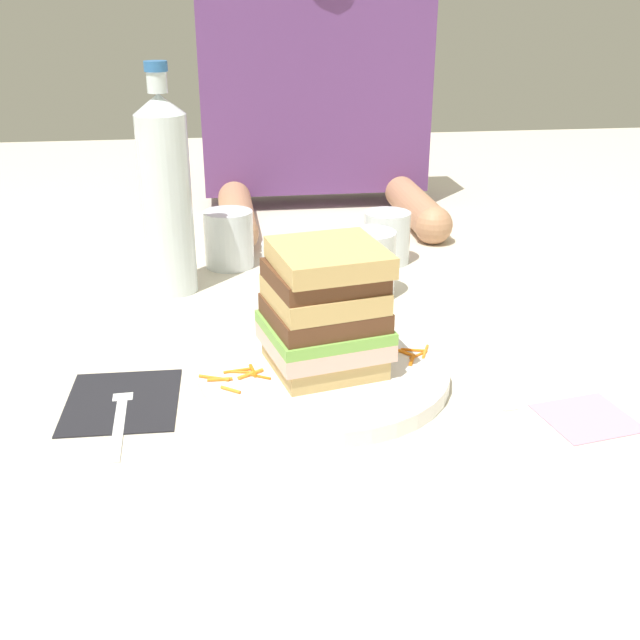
# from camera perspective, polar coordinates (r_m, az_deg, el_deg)

# --- Properties ---
(ground_plane) EXTENTS (3.00, 3.00, 0.00)m
(ground_plane) POSITION_cam_1_polar(r_m,az_deg,el_deg) (0.82, 1.48, -3.99)
(ground_plane) COLOR beige
(main_plate) EXTENTS (0.26, 0.26, 0.02)m
(main_plate) POSITION_cam_1_polar(r_m,az_deg,el_deg) (0.79, 0.29, -4.08)
(main_plate) COLOR white
(main_plate) RESTS_ON ground_plane
(sandwich) EXTENTS (0.14, 0.13, 0.13)m
(sandwich) POSITION_cam_1_polar(r_m,az_deg,el_deg) (0.76, 0.36, 0.79)
(sandwich) COLOR tan
(sandwich) RESTS_ON main_plate
(carrot_shred_0) EXTENTS (0.02, 0.02, 0.00)m
(carrot_shred_0) POSITION_cam_1_polar(r_m,az_deg,el_deg) (0.75, -6.79, -5.27)
(carrot_shred_0) COLOR orange
(carrot_shred_0) RESTS_ON main_plate
(carrot_shred_1) EXTENTS (0.03, 0.02, 0.00)m
(carrot_shred_1) POSITION_cam_1_polar(r_m,az_deg,el_deg) (0.77, -8.03, -4.37)
(carrot_shred_1) COLOR orange
(carrot_shred_1) RESTS_ON main_plate
(carrot_shred_2) EXTENTS (0.03, 0.00, 0.00)m
(carrot_shred_2) POSITION_cam_1_polar(r_m,az_deg,el_deg) (0.77, -7.60, -4.48)
(carrot_shred_2) COLOR orange
(carrot_shred_2) RESTS_ON main_plate
(carrot_shred_3) EXTENTS (0.01, 0.03, 0.00)m
(carrot_shred_3) POSITION_cam_1_polar(r_m,az_deg,el_deg) (0.78, -5.10, -3.84)
(carrot_shred_3) COLOR orange
(carrot_shred_3) RESTS_ON main_plate
(carrot_shred_4) EXTENTS (0.03, 0.01, 0.00)m
(carrot_shred_4) POSITION_cam_1_polar(r_m,az_deg,el_deg) (0.78, -5.89, -3.94)
(carrot_shred_4) COLOR orange
(carrot_shred_4) RESTS_ON main_plate
(carrot_shred_5) EXTENTS (0.03, 0.01, 0.00)m
(carrot_shred_5) POSITION_cam_1_polar(r_m,az_deg,el_deg) (0.78, -6.32, -3.83)
(carrot_shred_5) COLOR orange
(carrot_shred_5) RESTS_ON main_plate
(carrot_shred_6) EXTENTS (0.03, 0.02, 0.00)m
(carrot_shred_6) POSITION_cam_1_polar(r_m,az_deg,el_deg) (0.77, -5.29, -4.09)
(carrot_shred_6) COLOR orange
(carrot_shred_6) RESTS_ON main_plate
(carrot_shred_7) EXTENTS (0.03, 0.02, 0.00)m
(carrot_shred_7) POSITION_cam_1_polar(r_m,az_deg,el_deg) (0.77, -4.68, -4.27)
(carrot_shred_7) COLOR orange
(carrot_shred_7) RESTS_ON main_plate
(carrot_shred_8) EXTENTS (0.02, 0.02, 0.00)m
(carrot_shred_8) POSITION_cam_1_polar(r_m,az_deg,el_deg) (0.82, 7.48, -2.62)
(carrot_shred_8) COLOR orange
(carrot_shred_8) RESTS_ON main_plate
(carrot_shred_9) EXTENTS (0.02, 0.03, 0.00)m
(carrot_shred_9) POSITION_cam_1_polar(r_m,az_deg,el_deg) (0.82, 8.04, -2.45)
(carrot_shred_9) COLOR orange
(carrot_shred_9) RESTS_ON main_plate
(carrot_shred_10) EXTENTS (0.01, 0.02, 0.00)m
(carrot_shred_10) POSITION_cam_1_polar(r_m,az_deg,el_deg) (0.80, 6.98, -3.04)
(carrot_shred_10) COLOR orange
(carrot_shred_10) RESTS_ON main_plate
(carrot_shred_11) EXTENTS (0.02, 0.02, 0.00)m
(carrot_shred_11) POSITION_cam_1_polar(r_m,az_deg,el_deg) (0.82, 6.41, -2.40)
(carrot_shred_11) COLOR orange
(carrot_shred_11) RESTS_ON main_plate
(carrot_shred_12) EXTENTS (0.03, 0.01, 0.00)m
(carrot_shred_12) POSITION_cam_1_polar(r_m,az_deg,el_deg) (0.83, 7.05, -2.27)
(carrot_shred_12) COLOR orange
(carrot_shred_12) RESTS_ON main_plate
(carrot_shred_13) EXTENTS (0.03, 0.00, 0.00)m
(carrot_shred_13) POSITION_cam_1_polar(r_m,az_deg,el_deg) (0.83, 4.97, -2.06)
(carrot_shred_13) COLOR orange
(carrot_shred_13) RESTS_ON main_plate
(carrot_shred_14) EXTENTS (0.01, 0.03, 0.00)m
(carrot_shred_14) POSITION_cam_1_polar(r_m,az_deg,el_deg) (0.82, 5.31, -2.51)
(carrot_shred_14) COLOR orange
(carrot_shred_14) RESTS_ON main_plate
(napkin_dark) EXTENTS (0.11, 0.13, 0.00)m
(napkin_dark) POSITION_cam_1_polar(r_m,az_deg,el_deg) (0.78, -14.76, -5.93)
(napkin_dark) COLOR black
(napkin_dark) RESTS_ON ground_plane
(fork) EXTENTS (0.02, 0.17, 0.00)m
(fork) POSITION_cam_1_polar(r_m,az_deg,el_deg) (0.76, -14.90, -6.54)
(fork) COLOR silver
(fork) RESTS_ON napkin_dark
(knife) EXTENTS (0.03, 0.20, 0.00)m
(knife) POSITION_cam_1_polar(r_m,az_deg,el_deg) (0.84, 11.61, -3.54)
(knife) COLOR silver
(knife) RESTS_ON ground_plane
(juice_glass) EXTENTS (0.07, 0.07, 0.09)m
(juice_glass) POSITION_cam_1_polar(r_m,az_deg,el_deg) (1.01, 3.64, 3.91)
(juice_glass) COLOR white
(juice_glass) RESTS_ON ground_plane
(water_bottle) EXTENTS (0.07, 0.07, 0.30)m
(water_bottle) POSITION_cam_1_polar(r_m,az_deg,el_deg) (1.02, -11.59, 9.33)
(water_bottle) COLOR silver
(water_bottle) RESTS_ON ground_plane
(empty_tumbler_0) EXTENTS (0.07, 0.07, 0.08)m
(empty_tumbler_0) POSITION_cam_1_polar(r_m,az_deg,el_deg) (1.00, -2.31, 3.75)
(empty_tumbler_0) COLOR silver
(empty_tumbler_0) RESTS_ON ground_plane
(empty_tumbler_1) EXTENTS (0.07, 0.07, 0.08)m
(empty_tumbler_1) POSITION_cam_1_polar(r_m,az_deg,el_deg) (1.15, 5.09, 6.26)
(empty_tumbler_1) COLOR silver
(empty_tumbler_1) RESTS_ON ground_plane
(empty_tumbler_2) EXTENTS (0.07, 0.07, 0.08)m
(empty_tumbler_2) POSITION_cam_1_polar(r_m,az_deg,el_deg) (1.13, -6.92, 6.12)
(empty_tumbler_2) COLOR silver
(empty_tumbler_2) RESTS_ON ground_plane
(napkin_pink) EXTENTS (0.09, 0.09, 0.00)m
(napkin_pink) POSITION_cam_1_polar(r_m,az_deg,el_deg) (0.77, 19.60, -6.98)
(napkin_pink) COLOR pink
(napkin_pink) RESTS_ON ground_plane
(diner_across) EXTENTS (0.42, 0.42, 0.59)m
(diner_across) POSITION_cam_1_polar(r_m,az_deg,el_deg) (1.45, -0.37, 19.44)
(diner_across) COLOR tan
(diner_across) RESTS_ON ground_plane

